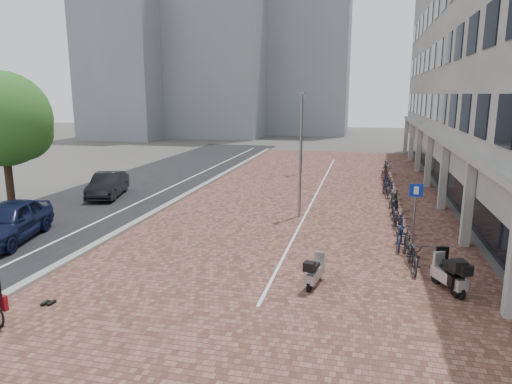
# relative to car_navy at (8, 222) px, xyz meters

# --- Properties ---
(ground) EXTENTS (140.00, 140.00, 0.00)m
(ground) POSITION_rel_car_navy_xyz_m (8.84, -0.43, -0.81)
(ground) COLOR #474442
(ground) RESTS_ON ground
(plaza_brick) EXTENTS (14.50, 42.00, 0.04)m
(plaza_brick) POSITION_rel_car_navy_xyz_m (10.84, 11.57, -0.80)
(plaza_brick) COLOR brown
(plaza_brick) RESTS_ON ground
(street_asphalt) EXTENTS (8.00, 50.00, 0.03)m
(street_asphalt) POSITION_rel_car_navy_xyz_m (-0.16, 11.57, -0.81)
(street_asphalt) COLOR black
(street_asphalt) RESTS_ON ground
(curb) EXTENTS (0.35, 42.00, 0.14)m
(curb) POSITION_rel_car_navy_xyz_m (3.74, 11.57, -0.74)
(curb) COLOR gray
(curb) RESTS_ON ground
(lane_line) EXTENTS (0.12, 44.00, 0.00)m
(lane_line) POSITION_rel_car_navy_xyz_m (1.84, 11.57, -0.79)
(lane_line) COLOR white
(lane_line) RESTS_ON street_asphalt
(parking_line) EXTENTS (0.10, 30.00, 0.00)m
(parking_line) POSITION_rel_car_navy_xyz_m (11.04, 11.57, -0.78)
(parking_line) COLOR white
(parking_line) RESTS_ON plaza_brick
(bg_towers) EXTENTS (33.00, 23.00, 32.00)m
(bg_towers) POSITION_rel_car_navy_xyz_m (-5.50, 48.51, 13.15)
(bg_towers) COLOR gray
(bg_towers) RESTS_ON ground
(car_navy) EXTENTS (2.97, 5.09, 1.63)m
(car_navy) POSITION_rel_car_navy_xyz_m (0.00, 0.00, 0.00)
(car_navy) COLOR black
(car_navy) RESTS_ON ground
(car_dark) EXTENTS (2.55, 4.46, 1.39)m
(car_dark) POSITION_rel_car_navy_xyz_m (-0.55, 8.26, -0.12)
(car_dark) COLOR black
(car_dark) RESTS_ON ground
(shoes) EXTENTS (0.39, 0.34, 0.09)m
(shoes) POSITION_rel_car_navy_xyz_m (5.30, -4.66, -0.77)
(shoes) COLOR black
(shoes) RESTS_ON ground
(scooter_front) EXTENTS (1.15, 1.65, 1.09)m
(scooter_front) POSITION_rel_car_navy_xyz_m (16.32, -1.08, -0.27)
(scooter_front) COLOR silver
(scooter_front) RESTS_ON ground
(scooter_mid) EXTENTS (0.89, 1.79, 1.18)m
(scooter_mid) POSITION_rel_car_navy_xyz_m (16.34, -0.88, -0.22)
(scooter_mid) COLOR black
(scooter_mid) RESTS_ON ground
(scooter_back) EXTENTS (0.70, 1.47, 0.97)m
(scooter_back) POSITION_rel_car_navy_xyz_m (12.39, -1.59, -0.33)
(scooter_back) COLOR #9A9A9E
(scooter_back) RESTS_ON ground
(parking_sign) EXTENTS (0.51, 0.10, 2.43)m
(parking_sign) POSITION_rel_car_navy_xyz_m (15.70, 3.34, 0.81)
(parking_sign) COLOR slate
(parking_sign) RESTS_ON ground
(lamp_near) EXTENTS (0.12, 0.12, 5.83)m
(lamp_near) POSITION_rel_car_navy_xyz_m (10.79, 6.37, 2.10)
(lamp_near) COLOR slate
(lamp_near) RESTS_ON ground
(lamp_far) EXTENTS (0.12, 0.12, 5.64)m
(lamp_far) POSITION_rel_car_navy_xyz_m (9.18, 18.45, 2.01)
(lamp_far) COLOR slate
(lamp_far) RESTS_ON ground
(street_tree) EXTENTS (4.79, 4.79, 6.96)m
(street_tree) POSITION_rel_car_navy_xyz_m (-3.99, 4.96, 3.61)
(street_tree) COLOR #382619
(street_tree) RESTS_ON ground
(bike_row) EXTENTS (1.29, 21.44, 1.05)m
(bike_row) POSITION_rel_car_navy_xyz_m (15.23, 10.22, -0.29)
(bike_row) COLOR black
(bike_row) RESTS_ON ground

